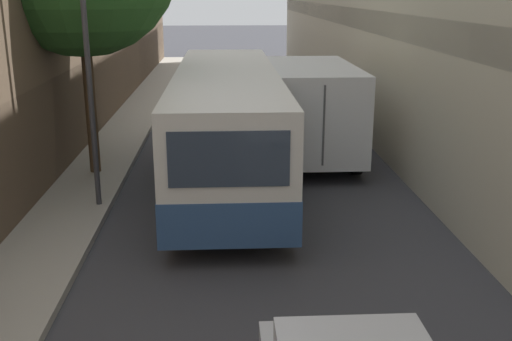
% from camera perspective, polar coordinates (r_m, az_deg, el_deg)
% --- Properties ---
extents(ground_plane, '(150.00, 150.00, 0.00)m').
position_cam_1_polar(ground_plane, '(15.40, -0.24, -1.40)').
color(ground_plane, '#38383D').
extents(sidewalk_left, '(1.69, 60.00, 0.15)m').
position_cam_1_polar(sidewalk_left, '(15.75, -15.68, -1.34)').
color(sidewalk_left, '#9E998E').
rests_on(sidewalk_left, ground_plane).
extents(bus, '(2.56, 11.20, 2.86)m').
position_cam_1_polar(bus, '(15.64, -2.79, 4.68)').
color(bus, silver).
rests_on(bus, ground_plane).
extents(box_truck, '(2.48, 7.04, 2.79)m').
position_cam_1_polar(box_truck, '(18.10, 4.76, 6.24)').
color(box_truck, silver).
rests_on(box_truck, ground_plane).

